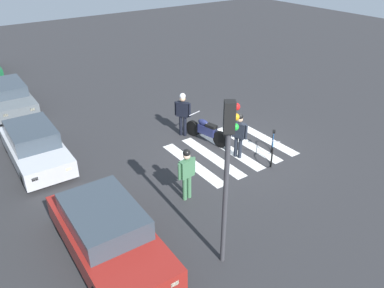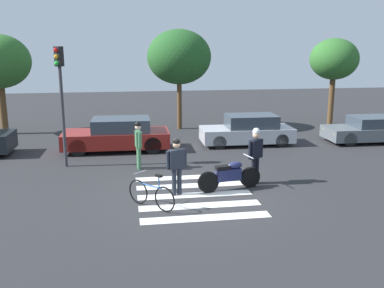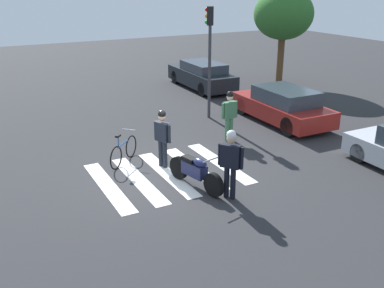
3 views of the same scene
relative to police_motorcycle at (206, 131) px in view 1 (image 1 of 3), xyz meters
name	(u,v)px [view 1 (image 1 of 3)]	position (x,y,z in m)	size (l,w,h in m)	color
ground_plane	(230,150)	(-1.15, -0.32, -0.46)	(60.00, 60.00, 0.00)	#2B2B2D
police_motorcycle	(206,131)	(0.00, 0.00, 0.00)	(2.09, 0.74, 1.05)	black
leaning_bicycle	(272,149)	(-2.52, -1.15, -0.07)	(1.21, 1.29, 1.02)	black
officer_on_foot	(183,111)	(0.98, 0.49, 0.63)	(0.59, 0.45, 1.87)	black
officer_by_motorcycle	(239,132)	(-1.69, -0.20, 0.57)	(0.64, 0.35, 1.79)	#1E232D
pedestrian_bystander	(187,171)	(-2.72, 2.82, 0.56)	(0.25, 0.67, 1.78)	#3F724C
crosswalk_stripes	(230,150)	(-1.15, -0.32, -0.46)	(3.48, 4.05, 0.01)	silver
car_maroon_wagon	(108,233)	(-3.52, 5.82, 0.21)	(4.52, 1.96, 1.40)	black
car_silver_sedan	(35,146)	(2.33, 6.06, 0.18)	(4.17, 1.78, 1.36)	black
car_grey_coupe	(8,96)	(8.27, 5.69, 0.12)	(4.37, 1.85, 1.19)	black
traffic_light_pole	(228,163)	(-5.42, 3.55, 2.48)	(0.33, 0.35, 4.40)	#38383D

